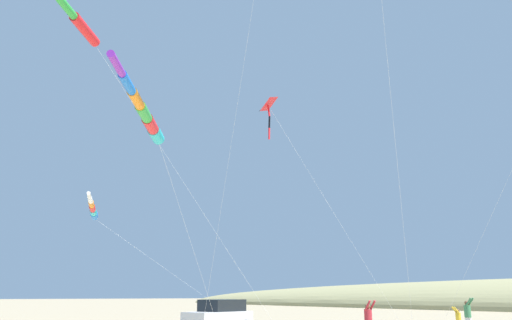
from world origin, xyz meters
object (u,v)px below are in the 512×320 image
Objects in this scene: person_child_green_jacket at (458,319)px; kite_windsock_orange_high_right at (93,209)px; kite_delta_purple_drifting at (267,105)px; kite_windsock_rainbow_low_near at (146,117)px; kite_windsock_long_streamer_right at (73,16)px; person_adult_flyer at (468,313)px; person_child_grey_jacket at (368,319)px; parked_car at (219,315)px.

person_child_green_jacket is 21.82m from kite_windsock_orange_high_right.
kite_windsock_rainbow_low_near is (9.91, 6.16, -4.47)m from kite_delta_purple_drifting.
kite_windsock_long_streamer_right is at bearing 12.36° from kite_delta_purple_drifting.
kite_windsock_rainbow_low_near is (21.80, 2.50, 7.04)m from person_adult_flyer.
kite_windsock_orange_high_right is at bearing -52.71° from person_child_grey_jacket.
kite_windsock_orange_high_right is at bearing -34.84° from person_child_green_jacket.
person_child_green_jacket is at bearing 158.16° from kite_delta_purple_drifting.
kite_windsock_long_streamer_right is 1.15× the size of kite_windsock_rainbow_low_near.
kite_windsock_long_streamer_right is at bearing 32.43° from parked_car.
parked_car is at bearing -41.65° from person_child_green_jacket.
person_adult_flyer is 0.16× the size of kite_windsock_rainbow_low_near.
person_adult_flyer reaches higher than person_child_grey_jacket.
kite_windsock_orange_high_right is at bearing -48.52° from kite_delta_purple_drifting.
kite_windsock_long_streamer_right is (22.00, -1.52, 12.27)m from person_child_green_jacket.
kite_windsock_rainbow_low_near is at bearing 117.43° from kite_windsock_long_streamer_right.
kite_delta_purple_drifting reaches higher than kite_windsock_rainbow_low_near.
person_child_green_jacket is 21.53m from kite_windsock_rainbow_low_near.
person_adult_flyer is (-11.82, 8.60, 0.12)m from parked_car.
kite_windsock_orange_high_right reaches higher than person_adult_flyer.
kite_windsock_orange_high_right reaches higher than parked_car.
kite_delta_purple_drifting is at bearing -61.24° from person_child_grey_jacket.
kite_windsock_orange_high_right is (6.95, -7.86, -5.61)m from kite_delta_purple_drifting.
person_child_green_jacket is 7.76m from person_child_grey_jacket.
person_child_green_jacket is 0.11× the size of kite_delta_purple_drifting.
person_adult_flyer is 26.55m from kite_windsock_long_streamer_right.
kite_windsock_long_streamer_right is (11.77, 2.58, 0.50)m from kite_delta_purple_drifting.
person_child_grey_jacket reaches higher than person_child_green_jacket.
kite_delta_purple_drifting reaches higher than person_adult_flyer.
kite_windsock_rainbow_low_near is at bearing 31.84° from kite_delta_purple_drifting.
kite_windsock_rainbow_low_near is at bearing 48.03° from parked_car.
parked_car is 9.69m from kite_windsock_orange_high_right.
kite_delta_purple_drifting is (11.88, -3.66, 11.51)m from person_adult_flyer.
kite_windsock_orange_high_right reaches higher than person_child_green_jacket.
kite_delta_purple_drifting is at bearing -148.16° from kite_windsock_rainbow_low_near.
kite_windsock_rainbow_low_near reaches higher than person_child_grey_jacket.
kite_windsock_orange_high_right is 13.02m from kite_windsock_long_streamer_right.
person_child_grey_jacket is at bearing 104.33° from parked_car.
parked_car is at bearing -75.67° from person_child_grey_jacket.
person_child_green_jacket is at bearing -176.82° from person_child_grey_jacket.
person_child_green_jacket is 16.13m from kite_delta_purple_drifting.
person_adult_flyer is at bearing -164.89° from person_child_green_jacket.
kite_delta_purple_drifting reaches higher than kite_windsock_orange_high_right.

